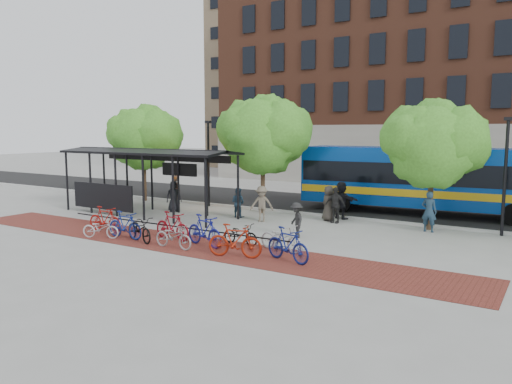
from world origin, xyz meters
The scene contains 33 objects.
ground centered at (0.00, 0.00, 0.00)m, with size 160.00×160.00×0.00m, color #9E9E99.
asphalt_street centered at (0.00, 8.00, 0.01)m, with size 160.00×8.00×0.01m, color black.
curb centered at (0.00, 4.00, 0.06)m, with size 160.00×0.25×0.12m, color #B7B7B2.
brick_strip centered at (-2.00, -5.00, 0.00)m, with size 24.00×3.00×0.01m, color maroon.
bike_rack_rail centered at (-3.30, -4.10, 0.00)m, with size 12.00×0.05×0.95m, color black.
building_tower centered at (-16.00, 40.00, 15.00)m, with size 22.00×22.00×30.00m, color #7A664C.
bus_shelter centered at (-8.13, -0.48, 3.00)m, with size 10.60×3.07×3.60m.
tree_a centered at (-11.91, 3.35, 4.24)m, with size 4.90×4.00×6.18m.
tree_b centered at (-2.90, 3.35, 4.46)m, with size 5.15×4.20×6.47m.
tree_c centered at (6.09, 3.35, 4.05)m, with size 4.66×3.80×5.92m.
lamp_post_left centered at (-7.00, 3.60, 2.75)m, with size 0.35×0.20×5.12m.
lamp_post_right centered at (9.00, 3.60, 2.75)m, with size 0.35×0.20×5.12m.
bus centered at (4.81, 7.51, 2.08)m, with size 13.63×3.97×3.63m.
bike_1 centered at (-6.28, -5.02, 0.58)m, with size 0.55×1.94×1.16m, color maroon.
bike_2 centered at (-5.39, -6.03, 0.44)m, with size 0.58×1.66×0.87m, color #BAB9BC.
bike_3 centered at (-4.45, -5.53, 0.58)m, with size 0.55×1.95×1.17m, color navy.
bike_4 centered at (-3.55, -5.60, 0.52)m, with size 0.69×1.99×1.05m, color black.
bike_5 centered at (-2.59, -4.66, 0.60)m, with size 0.56×1.98×1.19m, color maroon.
bike_6 centered at (-1.53, -5.79, 0.48)m, with size 0.64×1.84×0.97m, color #969698.
bike_7 centered at (-0.73, -4.87, 0.63)m, with size 0.59×2.10×1.26m, color navy.
bike_8 centered at (0.31, -3.87, 0.44)m, with size 0.59×1.68×0.88m, color black.
bike_9 centered at (1.26, -5.65, 0.61)m, with size 0.58×2.04×1.23m, color maroon.
bike_10 centered at (2.19, -3.90, 0.51)m, with size 0.68×1.94×1.02m, color #AFAFB2.
bike_11 centered at (3.16, -5.16, 0.61)m, with size 0.57×2.02×1.21m, color navy.
pedestrian_0 centered at (-7.41, 0.92, 0.87)m, with size 0.85×0.55×1.74m, color black.
pedestrian_1 centered at (-7.99, 1.81, 0.97)m, with size 0.71×0.46×1.94m, color #362E2B.
pedestrian_2 centered at (-3.35, 1.34, 0.79)m, with size 0.76×0.59×1.57m, color #1D3244.
pedestrian_3 centered at (-1.63, 0.94, 0.90)m, with size 1.16×0.67×1.80m, color #645A4A.
pedestrian_4 centered at (1.63, 2.59, 0.89)m, with size 1.04×0.43×1.78m, color #272727.
pedestrian_5 centered at (1.45, 3.80, 0.97)m, with size 1.80×0.57×1.94m, color black.
pedestrian_6 centered at (1.13, 2.91, 0.89)m, with size 0.87×0.57×1.79m, color #38332D.
pedestrian_7 centered at (6.09, 2.76, 0.93)m, with size 0.68×0.45×1.86m, color #1F374A.
pedestrian_9 centered at (1.60, -1.50, 0.76)m, with size 0.99×0.57×1.52m, color black.
Camera 1 is at (11.25, -20.15, 4.58)m, focal length 35.00 mm.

